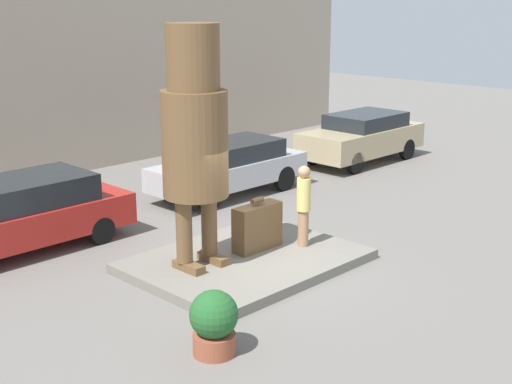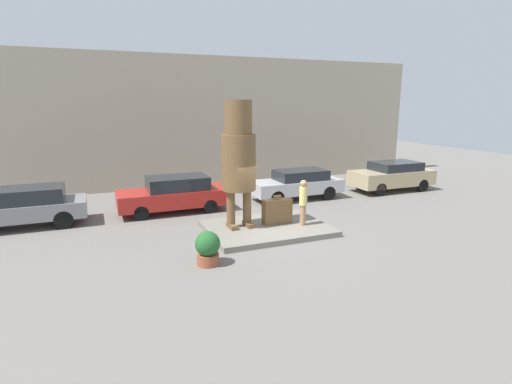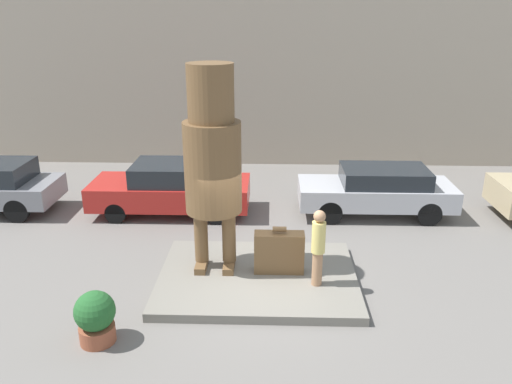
# 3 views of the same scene
# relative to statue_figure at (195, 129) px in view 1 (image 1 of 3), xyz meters

# --- Properties ---
(ground_plane) EXTENTS (60.00, 60.00, 0.00)m
(ground_plane) POSITION_rel_statue_figure_xyz_m (0.98, -0.34, -2.88)
(ground_plane) COLOR slate
(pedestal) EXTENTS (4.42, 3.32, 0.20)m
(pedestal) POSITION_rel_statue_figure_xyz_m (0.98, -0.34, -2.78)
(pedestal) COLOR slate
(pedestal) RESTS_ON ground_plane
(building_backdrop) EXTENTS (28.00, 0.60, 7.25)m
(building_backdrop) POSITION_rel_statue_figure_xyz_m (0.98, 9.15, 0.74)
(building_backdrop) COLOR tan
(building_backdrop) RESTS_ON ground_plane
(statue_figure) EXTENTS (1.24, 1.24, 4.59)m
(statue_figure) POSITION_rel_statue_figure_xyz_m (0.00, 0.00, 0.00)
(statue_figure) COLOR brown
(statue_figure) RESTS_ON pedestal
(giant_suitcase) EXTENTS (1.11, 0.38, 1.10)m
(giant_suitcase) POSITION_rel_statue_figure_xyz_m (1.46, -0.20, -2.21)
(giant_suitcase) COLOR brown
(giant_suitcase) RESTS_ON pedestal
(tourist) EXTENTS (0.29, 0.29, 1.72)m
(tourist) POSITION_rel_statue_figure_xyz_m (2.27, -0.74, -1.74)
(tourist) COLOR #A87A56
(tourist) RESTS_ON pedestal
(parked_car_red) EXTENTS (4.68, 1.85, 1.56)m
(parked_car_red) POSITION_rel_statue_figure_xyz_m (-1.68, 3.69, -2.07)
(parked_car_red) COLOR #B2231E
(parked_car_red) RESTS_ON ground_plane
(parked_car_silver) EXTENTS (4.52, 1.71, 1.46)m
(parked_car_silver) POSITION_rel_statue_figure_xyz_m (4.41, 3.73, -2.09)
(parked_car_silver) COLOR #B7B7BC
(parked_car_silver) RESTS_ON ground_plane
(parked_car_tan) EXTENTS (4.52, 1.88, 1.57)m
(parked_car_tan) POSITION_rel_statue_figure_xyz_m (10.13, 3.55, -2.04)
(parked_car_tan) COLOR tan
(parked_car_tan) RESTS_ON ground_plane
(planter_pot) EXTENTS (0.75, 0.75, 1.02)m
(planter_pot) POSITION_rel_statue_figure_xyz_m (-1.92, -2.59, -2.36)
(planter_pot) COLOR brown
(planter_pot) RESTS_ON ground_plane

